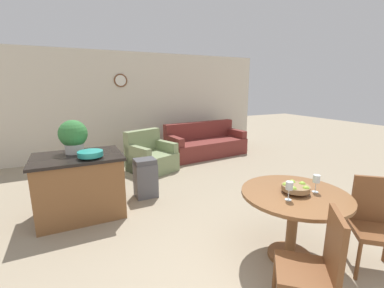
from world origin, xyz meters
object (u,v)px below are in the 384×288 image
(dining_chair_near_right, at_px, (374,221))
(dining_table, at_px, (294,208))
(wine_glass_right, at_px, (316,180))
(trash_bin, at_px, (146,178))
(dining_chair_near_left, at_px, (316,264))
(wine_glass_left, at_px, (289,187))
(potted_plant, at_px, (73,136))
(couch, at_px, (205,144))
(fruit_bowl, at_px, (296,188))
(kitchen_island, at_px, (80,185))
(armchair, at_px, (151,157))
(teal_bowl, at_px, (90,154))

(dining_chair_near_right, bearing_deg, dining_table, 5.70)
(dining_chair_near_right, xyz_separation_m, wine_glass_right, (-0.44, 0.37, 0.38))
(wine_glass_right, height_order, trash_bin, wine_glass_right)
(dining_chair_near_left, xyz_separation_m, wine_glass_right, (0.65, 0.57, 0.38))
(dining_chair_near_right, xyz_separation_m, wine_glass_left, (-0.84, 0.36, 0.38))
(dining_table, distance_m, potted_plant, 3.03)
(dining_table, xyz_separation_m, wine_glass_right, (0.20, -0.08, 0.31))
(wine_glass_right, xyz_separation_m, couch, (1.03, 4.23, -0.60))
(fruit_bowl, xyz_separation_m, trash_bin, (-0.97, 2.25, -0.49))
(dining_table, distance_m, trash_bin, 2.46)
(wine_glass_left, bearing_deg, dining_table, 25.36)
(fruit_bowl, bearing_deg, potted_plant, 132.41)
(fruit_bowl, distance_m, kitchen_island, 2.87)
(wine_glass_left, distance_m, kitchen_island, 2.82)
(wine_glass_left, xyz_separation_m, kitchen_island, (-1.79, 2.13, -0.45))
(armchair, bearing_deg, kitchen_island, -155.71)
(dining_table, bearing_deg, kitchen_island, 134.26)
(dining_chair_near_left, distance_m, wine_glass_right, 0.95)
(couch, bearing_deg, wine_glass_left, -114.24)
(trash_bin, xyz_separation_m, armchair, (0.48, 1.30, -0.03))
(teal_bowl, bearing_deg, dining_chair_near_left, -60.86)
(trash_bin, bearing_deg, couch, 40.93)
(dining_chair_near_left, xyz_separation_m, fruit_bowl, (0.45, 0.64, 0.30))
(fruit_bowl, distance_m, teal_bowl, 2.58)
(wine_glass_left, height_order, armchair, wine_glass_left)
(dining_chair_near_right, distance_m, couch, 4.65)
(teal_bowl, xyz_separation_m, armchair, (1.33, 1.72, -0.65))
(dining_chair_near_right, xyz_separation_m, couch, (0.59, 4.61, -0.21))
(dining_table, height_order, dining_chair_near_left, dining_chair_near_left)
(teal_bowl, distance_m, armchair, 2.28)
(wine_glass_right, relative_size, kitchen_island, 0.16)
(wine_glass_left, relative_size, armchair, 0.17)
(teal_bowl, bearing_deg, wine_glass_left, -49.61)
(kitchen_island, xyz_separation_m, couch, (3.21, 2.12, -0.15))
(dining_table, bearing_deg, wine_glass_left, -154.64)
(dining_table, relative_size, dining_chair_near_left, 1.17)
(trash_bin, bearing_deg, kitchen_island, -168.02)
(trash_bin, bearing_deg, dining_table, -66.67)
(fruit_bowl, distance_m, wine_glass_right, 0.23)
(wine_glass_right, bearing_deg, dining_chair_near_left, -139.00)
(dining_chair_near_left, height_order, fruit_bowl, dining_chair_near_left)
(fruit_bowl, relative_size, teal_bowl, 0.86)
(dining_chair_near_left, height_order, teal_bowl, teal_bowl)
(dining_chair_near_right, distance_m, teal_bowl, 3.38)
(dining_chair_near_right, xyz_separation_m, trash_bin, (-1.61, 2.70, -0.18))
(dining_table, bearing_deg, couch, 73.53)
(wine_glass_left, bearing_deg, armchair, 94.63)
(dining_chair_near_left, xyz_separation_m, kitchen_island, (-1.53, 2.68, -0.06))
(wine_glass_left, height_order, potted_plant, potted_plant)
(dining_chair_near_right, distance_m, fruit_bowl, 0.84)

